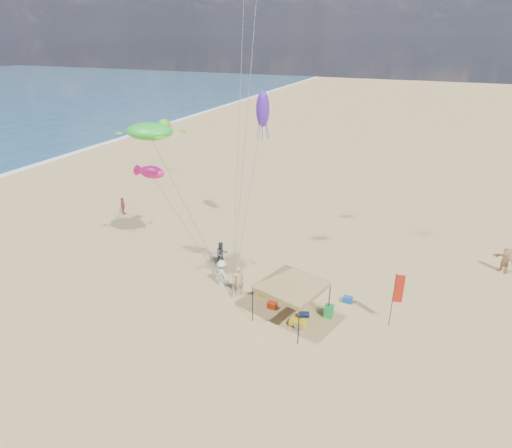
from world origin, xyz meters
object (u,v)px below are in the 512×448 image
object	(u,v)px
person_near_c	(222,273)
cooler_red	(272,305)
chair_yellow	(263,290)
person_near_a	(238,280)
cooler_blue	(348,300)
person_far_a	(123,206)
canopy_tent	(293,270)
chair_green	(329,311)
feather_flag	(397,292)
person_far_c	(505,260)
person_near_b	(222,254)
beach_cart	(298,323)

from	to	relation	value
person_near_c	cooler_red	bearing A→B (deg)	-170.04
chair_yellow	person_near_a	xyz separation A→B (m)	(-1.46, -0.47, 0.60)
cooler_blue	person_near_a	xyz separation A→B (m)	(-6.42, -1.70, 0.76)
cooler_blue	chair_yellow	world-z (taller)	chair_yellow
person_far_a	person_near_c	bearing A→B (deg)	-138.22
cooler_blue	person_near_c	distance (m)	7.88
canopy_tent	cooler_red	world-z (taller)	canopy_tent
chair_green	person_near_a	size ratio (longest dim) A/B	0.37
canopy_tent	chair_green	world-z (taller)	canopy_tent
feather_flag	cooler_red	distance (m)	7.05
person_far_c	canopy_tent	bearing A→B (deg)	-97.74
cooler_red	cooler_blue	distance (m)	4.58
person_near_a	person_near_c	bearing A→B (deg)	-58.27
feather_flag	person_near_b	bearing A→B (deg)	168.79
cooler_red	person_far_c	bearing A→B (deg)	38.21
canopy_tent	cooler_blue	size ratio (longest dim) A/B	10.95
canopy_tent	person_far_c	bearing A→B (deg)	42.85
person_near_a	canopy_tent	bearing A→B (deg)	120.67
person_far_c	person_near_b	bearing A→B (deg)	-119.88
canopy_tent	person_near_b	world-z (taller)	canopy_tent
person_near_a	person_far_a	world-z (taller)	person_near_a
cooler_red	person_far_c	xyz separation A→B (m)	(12.74, 10.03, 0.71)
beach_cart	person_near_b	world-z (taller)	person_near_b
chair_yellow	beach_cart	distance (m)	3.60
cooler_red	chair_yellow	size ratio (longest dim) A/B	0.77
person_near_a	person_far_a	bearing A→B (deg)	-68.97
person_near_b	person_near_c	xyz separation A→B (m)	(1.23, -2.32, 0.02)
cooler_red	person_near_a	distance (m)	2.66
person_near_b	person_far_a	world-z (taller)	person_near_b
canopy_tent	person_far_a	bearing A→B (deg)	155.17
feather_flag	person_far_c	bearing A→B (deg)	56.12
feather_flag	chair_yellow	size ratio (longest dim) A/B	4.75
cooler_red	chair_yellow	xyz separation A→B (m)	(-1.01, 1.09, 0.16)
beach_cart	person_far_a	xyz separation A→B (m)	(-19.20, 9.06, 0.58)
person_near_b	person_far_c	world-z (taller)	person_far_c
chair_green	person_near_a	world-z (taller)	person_near_a
chair_green	person_far_a	distance (m)	21.88
person_far_c	person_near_a	bearing A→B (deg)	-108.86
chair_green	canopy_tent	bearing A→B (deg)	-151.03
feather_flag	chair_green	bearing A→B (deg)	-171.88
cooler_red	person_far_a	bearing A→B (deg)	154.97
canopy_tent	chair_green	bearing A→B (deg)	28.97
beach_cart	person_far_a	distance (m)	21.24
person_near_a	chair_green	bearing A→B (deg)	136.59
cooler_blue	chair_green	xyz separation A→B (m)	(-0.70, -1.81, 0.16)
feather_flag	person_near_a	xyz separation A→B (m)	(-9.15, -0.38, -1.26)
chair_green	person_near_c	world-z (taller)	person_near_c
chair_yellow	person_far_c	bearing A→B (deg)	33.02
feather_flag	canopy_tent	bearing A→B (deg)	-163.85
feather_flag	chair_yellow	distance (m)	7.91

